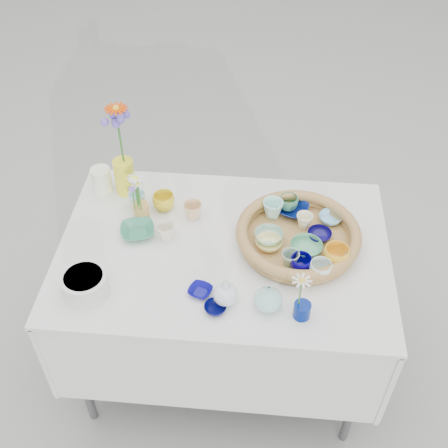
# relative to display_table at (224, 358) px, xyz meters

# --- Properties ---
(ground) EXTENTS (80.00, 80.00, 0.00)m
(ground) POSITION_rel_display_table_xyz_m (0.00, 0.00, 0.00)
(ground) COLOR gray
(display_table) EXTENTS (1.26, 0.86, 0.77)m
(display_table) POSITION_rel_display_table_xyz_m (0.00, 0.00, 0.00)
(display_table) COLOR silver
(display_table) RESTS_ON ground
(wicker_tray) EXTENTS (0.47, 0.47, 0.08)m
(wicker_tray) POSITION_rel_display_table_xyz_m (0.28, 0.05, 0.80)
(wicker_tray) COLOR olive
(wicker_tray) RESTS_ON display_table
(tray_ceramic_0) EXTENTS (0.16, 0.16, 0.03)m
(tray_ceramic_0) POSITION_rel_display_table_xyz_m (0.26, 0.20, 0.80)
(tray_ceramic_0) COLOR navy
(tray_ceramic_0) RESTS_ON wicker_tray
(tray_ceramic_1) EXTENTS (0.10, 0.10, 0.03)m
(tray_ceramic_1) POSITION_rel_display_table_xyz_m (0.36, 0.07, 0.80)
(tray_ceramic_1) COLOR #0D074E
(tray_ceramic_1) RESTS_ON wicker_tray
(tray_ceramic_2) EXTENTS (0.12, 0.12, 0.08)m
(tray_ceramic_2) POSITION_rel_display_table_xyz_m (0.41, -0.06, 0.82)
(tray_ceramic_2) COLOR yellow
(tray_ceramic_2) RESTS_ON wicker_tray
(tray_ceramic_3) EXTENTS (0.12, 0.12, 0.04)m
(tray_ceramic_3) POSITION_rel_display_table_xyz_m (0.31, -0.01, 0.80)
(tray_ceramic_3) COLOR #53A473
(tray_ceramic_3) RESTS_ON wicker_tray
(tray_ceramic_4) EXTENTS (0.08, 0.08, 0.06)m
(tray_ceramic_4) POSITION_rel_display_table_xyz_m (0.25, -0.08, 0.81)
(tray_ceramic_4) COLOR #8EB48E
(tray_ceramic_4) RESTS_ON wicker_tray
(tray_ceramic_5) EXTENTS (0.14, 0.14, 0.03)m
(tray_ceramic_5) POSITION_rel_display_table_xyz_m (0.17, 0.04, 0.80)
(tray_ceramic_5) COLOR #8EC0A8
(tray_ceramic_5) RESTS_ON wicker_tray
(tray_ceramic_6) EXTENTS (0.10, 0.10, 0.08)m
(tray_ceramic_6) POSITION_rel_display_table_xyz_m (0.18, 0.17, 0.82)
(tray_ceramic_6) COLOR #B3F5E4
(tray_ceramic_6) RESTS_ON wicker_tray
(tray_ceramic_7) EXTENTS (0.08, 0.08, 0.06)m
(tray_ceramic_7) POSITION_rel_display_table_xyz_m (0.30, 0.12, 0.81)
(tray_ceramic_7) COLOR #F6F2CB
(tray_ceramic_7) RESTS_ON wicker_tray
(tray_ceramic_8) EXTENTS (0.12, 0.12, 0.03)m
(tray_ceramic_8) POSITION_rel_display_table_xyz_m (0.41, 0.17, 0.80)
(tray_ceramic_8) COLOR #80CEFB
(tray_ceramic_8) RESTS_ON wicker_tray
(tray_ceramic_9) EXTENTS (0.10, 0.10, 0.06)m
(tray_ceramic_9) POSITION_rel_display_table_xyz_m (0.29, -0.10, 0.81)
(tray_ceramic_9) COLOR #060067
(tray_ceramic_9) RESTS_ON wicker_tray
(tray_ceramic_10) EXTENTS (0.10, 0.10, 0.03)m
(tray_ceramic_10) POSITION_rel_display_table_xyz_m (0.17, 0.00, 0.80)
(tray_ceramic_10) COLOR #FFE88C
(tray_ceramic_10) RESTS_ON wicker_tray
(tray_ceramic_11) EXTENTS (0.09, 0.09, 0.06)m
(tray_ceramic_11) POSITION_rel_display_table_xyz_m (0.36, -0.13, 0.82)
(tray_ceramic_11) COLOR silver
(tray_ceramic_11) RESTS_ON wicker_tray
(tray_ceramic_12) EXTENTS (0.08, 0.08, 0.06)m
(tray_ceramic_12) POSITION_rel_display_table_xyz_m (0.24, 0.22, 0.81)
(tray_ceramic_12) COLOR #3F8961
(tray_ceramic_12) RESTS_ON wicker_tray
(loose_ceramic_0) EXTENTS (0.10, 0.10, 0.07)m
(loose_ceramic_0) POSITION_rel_display_table_xyz_m (-0.26, 0.20, 0.80)
(loose_ceramic_0) COLOR yellow
(loose_ceramic_0) RESTS_ON display_table
(loose_ceramic_1) EXTENTS (0.10, 0.10, 0.07)m
(loose_ceramic_1) POSITION_rel_display_table_xyz_m (-0.14, 0.16, 0.80)
(loose_ceramic_1) COLOR #DEB681
(loose_ceramic_1) RESTS_ON display_table
(loose_ceramic_2) EXTENTS (0.16, 0.16, 0.03)m
(loose_ceramic_2) POSITION_rel_display_table_xyz_m (-0.34, 0.04, 0.78)
(loose_ceramic_2) COLOR #378663
(loose_ceramic_2) RESTS_ON display_table
(loose_ceramic_3) EXTENTS (0.08, 0.08, 0.07)m
(loose_ceramic_3) POSITION_rel_display_table_xyz_m (-0.22, 0.03, 0.80)
(loose_ceramic_3) COLOR beige
(loose_ceramic_3) RESTS_ON display_table
(loose_ceramic_4) EXTENTS (0.11, 0.11, 0.02)m
(loose_ceramic_4) POSITION_rel_display_table_xyz_m (-0.06, -0.23, 0.78)
(loose_ceramic_4) COLOR #090871
(loose_ceramic_4) RESTS_ON display_table
(loose_ceramic_5) EXTENTS (0.09, 0.09, 0.07)m
(loose_ceramic_5) POSITION_rel_display_table_xyz_m (-0.37, 0.21, 0.80)
(loose_ceramic_5) COLOR #ABDEDB
(loose_ceramic_5) RESTS_ON display_table
(loose_ceramic_6) EXTENTS (0.08, 0.08, 0.02)m
(loose_ceramic_6) POSITION_rel_display_table_xyz_m (-0.00, -0.30, 0.78)
(loose_ceramic_6) COLOR #040742
(loose_ceramic_6) RESTS_ON display_table
(fluted_bowl) EXTENTS (0.21, 0.21, 0.08)m
(fluted_bowl) POSITION_rel_display_table_xyz_m (-0.46, -0.26, 0.81)
(fluted_bowl) COLOR silver
(fluted_bowl) RESTS_ON display_table
(bud_vase_paleblue) EXTENTS (0.10, 0.10, 0.13)m
(bud_vase_paleblue) POSITION_rel_display_table_xyz_m (0.03, -0.26, 0.83)
(bud_vase_paleblue) COLOR silver
(bud_vase_paleblue) RESTS_ON display_table
(bud_vase_seafoam) EXTENTS (0.12, 0.12, 0.10)m
(bud_vase_seafoam) POSITION_rel_display_table_xyz_m (0.18, -0.27, 0.82)
(bud_vase_seafoam) COLOR #9BD8CE
(bud_vase_seafoam) RESTS_ON display_table
(bud_vase_cobalt) EXTENTS (0.07, 0.07, 0.06)m
(bud_vase_cobalt) POSITION_rel_display_table_xyz_m (0.29, -0.30, 0.79)
(bud_vase_cobalt) COLOR #001469
(bud_vase_cobalt) RESTS_ON display_table
(single_daisy) EXTENTS (0.08, 0.08, 0.14)m
(single_daisy) POSITION_rel_display_table_xyz_m (0.28, -0.29, 0.88)
(single_daisy) COLOR silver
(single_daisy) RESTS_ON bud_vase_cobalt
(tall_vase_yellow) EXTENTS (0.10, 0.10, 0.16)m
(tall_vase_yellow) POSITION_rel_display_table_xyz_m (-0.44, 0.29, 0.84)
(tall_vase_yellow) COLOR yellow
(tall_vase_yellow) RESTS_ON display_table
(gerbera) EXTENTS (0.12, 0.12, 0.27)m
(gerbera) POSITION_rel_display_table_xyz_m (-0.43, 0.29, 1.05)
(gerbera) COLOR #E84200
(gerbera) RESTS_ON tall_vase_yellow
(hydrangea) EXTENTS (0.09, 0.09, 0.28)m
(hydrangea) POSITION_rel_display_table_xyz_m (-0.44, 0.30, 1.02)
(hydrangea) COLOR #6C55CC
(hydrangea) RESTS_ON tall_vase_yellow
(white_pitcher) EXTENTS (0.14, 0.12, 0.11)m
(white_pitcher) POSITION_rel_display_table_xyz_m (-0.54, 0.29, 0.82)
(white_pitcher) COLOR white
(white_pitcher) RESTS_ON display_table
(daisy_cup) EXTENTS (0.07, 0.07, 0.07)m
(daisy_cup) POSITION_rel_display_table_xyz_m (-0.34, 0.14, 0.80)
(daisy_cup) COLOR gold
(daisy_cup) RESTS_ON display_table
(daisy_posy) EXTENTS (0.11, 0.11, 0.16)m
(daisy_posy) POSITION_rel_display_table_xyz_m (-0.34, 0.13, 0.92)
(daisy_posy) COLOR white
(daisy_posy) RESTS_ON daisy_cup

